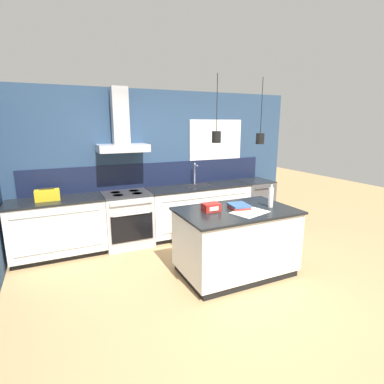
% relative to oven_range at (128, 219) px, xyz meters
% --- Properties ---
extents(ground_plane, '(16.00, 16.00, 0.00)m').
position_rel_oven_range_xyz_m(ground_plane, '(0.61, -1.69, -0.46)').
color(ground_plane, tan).
rests_on(ground_plane, ground).
extents(wall_back, '(5.60, 2.03, 2.60)m').
position_rel_oven_range_xyz_m(wall_back, '(0.58, 0.32, 0.90)').
color(wall_back, navy).
rests_on(wall_back, ground_plane).
extents(counter_run_left, '(1.38, 0.64, 0.91)m').
position_rel_oven_range_xyz_m(counter_run_left, '(-1.07, 0.01, 0.01)').
color(counter_run_left, black).
rests_on(counter_run_left, ground_plane).
extents(counter_run_sink, '(1.92, 0.64, 1.31)m').
position_rel_oven_range_xyz_m(counter_run_sink, '(1.34, 0.01, 0.01)').
color(counter_run_sink, black).
rests_on(counter_run_sink, ground_plane).
extents(oven_range, '(0.78, 0.66, 0.91)m').
position_rel_oven_range_xyz_m(oven_range, '(0.00, 0.00, 0.00)').
color(oven_range, '#B5B5BA').
rests_on(oven_range, ground_plane).
extents(dishwasher, '(0.61, 0.65, 0.91)m').
position_rel_oven_range_xyz_m(dishwasher, '(2.60, 0.00, 0.00)').
color(dishwasher, '#4C4C51').
rests_on(dishwasher, ground_plane).
extents(kitchen_island, '(1.55, 0.98, 0.91)m').
position_rel_oven_range_xyz_m(kitchen_island, '(1.10, -1.61, 0.00)').
color(kitchen_island, black).
rests_on(kitchen_island, ground_plane).
extents(bottle_on_island, '(0.07, 0.07, 0.34)m').
position_rel_oven_range_xyz_m(bottle_on_island, '(1.59, -1.70, 0.60)').
color(bottle_on_island, silver).
rests_on(bottle_on_island, kitchen_island).
extents(book_stack, '(0.28, 0.31, 0.06)m').
position_rel_oven_range_xyz_m(book_stack, '(1.16, -1.58, 0.49)').
color(book_stack, '#B2332D').
rests_on(book_stack, kitchen_island).
extents(red_supply_box, '(0.22, 0.17, 0.11)m').
position_rel_oven_range_xyz_m(red_supply_box, '(0.76, -1.52, 0.51)').
color(red_supply_box, red).
rests_on(red_supply_box, kitchen_island).
extents(paper_pile, '(0.53, 0.44, 0.01)m').
position_rel_oven_range_xyz_m(paper_pile, '(1.19, -1.79, 0.46)').
color(paper_pile, silver).
rests_on(paper_pile, kitchen_island).
extents(yellow_toolbox, '(0.34, 0.18, 0.19)m').
position_rel_oven_range_xyz_m(yellow_toolbox, '(-1.17, 0.00, 0.54)').
color(yellow_toolbox, gold).
rests_on(yellow_toolbox, counter_run_left).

